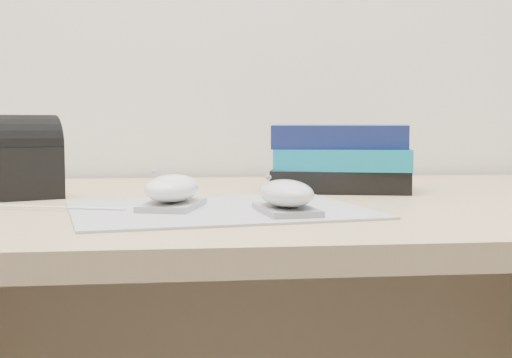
{
  "coord_description": "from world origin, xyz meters",
  "views": [
    {
      "loc": [
        -0.2,
        0.55,
        0.84
      ],
      "look_at": [
        -0.09,
        1.44,
        0.77
      ],
      "focal_mm": 50.0,
      "sensor_mm": 36.0,
      "label": 1
    }
  ],
  "objects": [
    {
      "name": "book_stack",
      "position": [
        0.08,
        1.69,
        0.78
      ],
      "size": [
        0.25,
        0.22,
        0.11
      ],
      "color": "black",
      "rests_on": "desk"
    },
    {
      "name": "mousepad",
      "position": [
        -0.14,
        1.44,
        0.73
      ],
      "size": [
        0.41,
        0.34,
        0.0
      ],
      "primitive_type": "cube",
      "rotation": [
        0.0,
        0.0,
        0.18
      ],
      "color": "gray",
      "rests_on": "desk"
    },
    {
      "name": "desk",
      "position": [
        0.0,
        1.64,
        0.5
      ],
      "size": [
        1.6,
        0.8,
        0.73
      ],
      "color": "tan",
      "rests_on": "ground"
    },
    {
      "name": "pouch",
      "position": [
        -0.43,
        1.62,
        0.79
      ],
      "size": [
        0.16,
        0.14,
        0.12
      ],
      "color": "black",
      "rests_on": "desk"
    },
    {
      "name": "mouse_rear",
      "position": [
        -0.2,
        1.46,
        0.75
      ],
      "size": [
        0.09,
        0.13,
        0.05
      ],
      "color": "#A0A0A3",
      "rests_on": "mousepad"
    },
    {
      "name": "usb_cable",
      "position": [
        -0.36,
        1.47,
        0.73
      ],
      "size": [
        0.22,
        0.08,
        0.0
      ],
      "primitive_type": "cylinder",
      "rotation": [
        0.0,
        1.57,
        -0.34
      ],
      "color": "white",
      "rests_on": "mousepad"
    },
    {
      "name": "mouse_front",
      "position": [
        -0.06,
        1.39,
        0.75
      ],
      "size": [
        0.07,
        0.12,
        0.05
      ],
      "color": "gray",
      "rests_on": "mousepad"
    }
  ]
}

